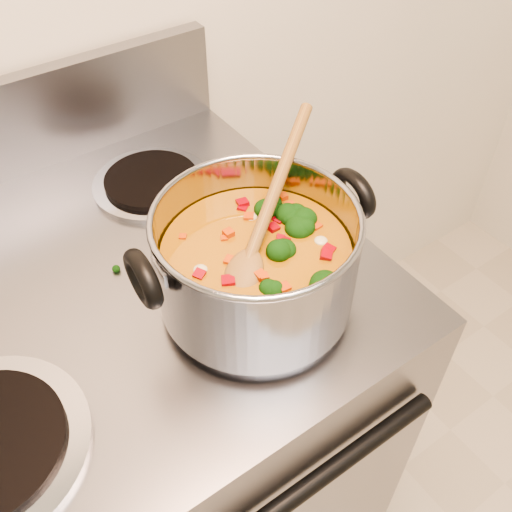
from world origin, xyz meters
The scene contains 4 objects.
electric_range centered at (-0.05, 1.16, 0.47)m, with size 0.76×0.69×1.08m.
stockpot centered at (0.12, 1.01, 1.00)m, with size 0.31×0.25×0.15m.
wooden_spoon centered at (0.14, 1.02, 1.04)m, with size 0.25×0.19×0.11m.
cooktop_crumbs centered at (0.20, 0.98, 0.92)m, with size 0.09×0.32×0.01m.
Camera 1 is at (-0.15, 0.61, 1.50)m, focal length 40.00 mm.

